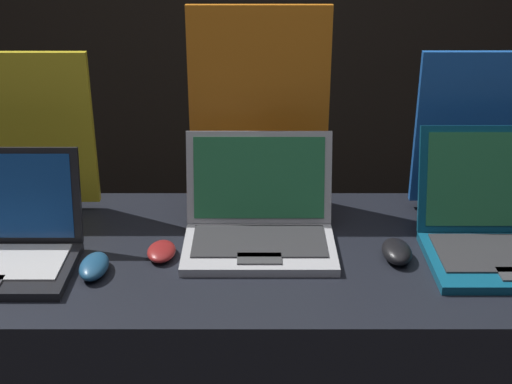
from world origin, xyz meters
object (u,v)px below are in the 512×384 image
(mouse_middle, at_px, (162,251))
(promo_stand_middle, at_px, (260,113))
(mouse_front, at_px, (95,266))
(promo_stand_back, at_px, (483,137))
(laptop_back, at_px, (506,228))
(mouse_back, at_px, (398,252))
(laptop_middle, at_px, (260,220))
(promo_stand_front, at_px, (25,137))

(mouse_middle, relative_size, promo_stand_middle, 0.19)
(mouse_front, relative_size, promo_stand_back, 0.28)
(laptop_back, height_order, mouse_back, laptop_back)
(mouse_front, distance_m, laptop_middle, 0.40)
(laptop_middle, distance_m, promo_stand_middle, 0.30)
(laptop_middle, relative_size, mouse_middle, 3.55)
(laptop_middle, bearing_deg, mouse_back, -15.45)
(mouse_front, height_order, laptop_back, laptop_back)
(promo_stand_front, bearing_deg, mouse_front, -55.40)
(laptop_middle, distance_m, mouse_back, 0.33)
(laptop_back, distance_m, promo_stand_back, 0.28)
(promo_stand_front, distance_m, promo_stand_middle, 0.61)
(mouse_middle, xyz_separation_m, promo_stand_middle, (0.23, 0.30, 0.24))
(promo_stand_front, bearing_deg, mouse_middle, -35.00)
(mouse_front, xyz_separation_m, mouse_back, (0.69, 0.07, 0.00))
(mouse_front, distance_m, promo_stand_middle, 0.58)
(promo_stand_middle, distance_m, promo_stand_back, 0.58)
(promo_stand_front, bearing_deg, mouse_back, -16.57)
(promo_stand_middle, distance_m, mouse_back, 0.50)
(laptop_back, bearing_deg, promo_stand_middle, 154.52)
(laptop_middle, relative_size, laptop_back, 0.96)
(mouse_front, bearing_deg, promo_stand_front, 124.60)
(promo_stand_front, relative_size, laptop_middle, 1.18)
(promo_stand_front, height_order, promo_stand_back, same)
(mouse_middle, height_order, promo_stand_middle, promo_stand_middle)
(mouse_middle, bearing_deg, promo_stand_front, 145.00)
(mouse_front, bearing_deg, mouse_middle, 28.52)
(mouse_middle, xyz_separation_m, laptop_back, (0.80, 0.02, 0.05))
(mouse_front, relative_size, promo_stand_middle, 0.22)
(promo_stand_front, bearing_deg, promo_stand_back, 0.38)
(mouse_back, bearing_deg, mouse_front, -174.59)
(mouse_middle, relative_size, mouse_back, 0.90)
(laptop_middle, xyz_separation_m, mouse_middle, (-0.23, -0.08, -0.04))
(mouse_middle, bearing_deg, promo_stand_middle, 52.48)
(mouse_front, height_order, laptop_middle, laptop_middle)
(mouse_front, height_order, promo_stand_back, promo_stand_back)
(mouse_front, xyz_separation_m, laptop_middle, (0.37, 0.15, 0.04))
(mouse_middle, bearing_deg, promo_stand_back, 18.63)
(mouse_front, distance_m, laptop_back, 0.95)
(mouse_back, bearing_deg, laptop_back, 7.88)
(mouse_front, xyz_separation_m, laptop_back, (0.95, 0.10, 0.04))
(mouse_middle, xyz_separation_m, mouse_back, (0.55, -0.01, 0.01))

